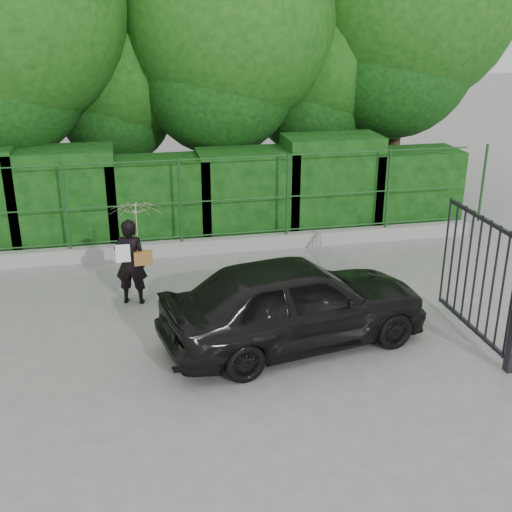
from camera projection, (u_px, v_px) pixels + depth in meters
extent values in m
plane|color=gray|center=(185.00, 362.00, 9.57)|extent=(80.00, 80.00, 0.00)
cube|color=#9E9E99|center=(164.00, 249.00, 13.62)|extent=(14.00, 0.25, 0.30)
cylinder|color=#1A461C|center=(66.00, 207.00, 12.88)|extent=(0.06, 0.06, 1.80)
cylinder|color=#1A461C|center=(180.00, 200.00, 13.32)|extent=(0.06, 0.06, 1.80)
cylinder|color=#1A461C|center=(287.00, 194.00, 13.75)|extent=(0.06, 0.06, 1.80)
cylinder|color=#1A461C|center=(388.00, 189.00, 14.19)|extent=(0.06, 0.06, 1.80)
cylinder|color=#1A461C|center=(483.00, 183.00, 14.62)|extent=(0.06, 0.06, 1.80)
cylinder|color=#1A461C|center=(163.00, 238.00, 13.53)|extent=(13.60, 0.03, 0.03)
cylinder|color=#1A461C|center=(161.00, 204.00, 13.26)|extent=(13.60, 0.03, 0.03)
cylinder|color=#1A461C|center=(159.00, 161.00, 12.94)|extent=(13.60, 0.03, 0.03)
cube|color=black|center=(65.00, 199.00, 13.82)|extent=(2.20, 1.20, 2.18)
cube|color=black|center=(158.00, 200.00, 14.25)|extent=(2.20, 1.20, 1.88)
cube|color=black|center=(247.00, 193.00, 14.61)|extent=(2.20, 1.20, 1.98)
cube|color=black|center=(331.00, 183.00, 14.94)|extent=(2.20, 1.20, 2.23)
cube|color=black|center=(410.00, 187.00, 15.39)|extent=(2.20, 1.20, 1.82)
cylinder|color=black|center=(20.00, 133.00, 14.76)|extent=(0.36, 0.36, 4.50)
sphere|color=#14470F|center=(3.00, 7.00, 13.78)|extent=(5.40, 5.40, 5.40)
cylinder|color=black|center=(130.00, 144.00, 16.65)|extent=(0.36, 0.36, 3.25)
sphere|color=#14470F|center=(125.00, 66.00, 15.94)|extent=(3.90, 3.90, 3.90)
cylinder|color=black|center=(231.00, 128.00, 16.02)|extent=(0.36, 0.36, 4.25)
sphere|color=#14470F|center=(230.00, 20.00, 15.10)|extent=(5.10, 5.10, 5.10)
cylinder|color=black|center=(319.00, 134.00, 17.27)|extent=(0.36, 0.36, 3.50)
sphere|color=#14470F|center=(321.00, 53.00, 16.51)|extent=(4.20, 4.20, 4.20)
cylinder|color=black|center=(396.00, 111.00, 17.06)|extent=(0.36, 0.36, 4.75)
cube|color=black|center=(470.00, 326.00, 10.34)|extent=(0.05, 2.00, 0.06)
cube|color=black|center=(484.00, 220.00, 9.69)|extent=(0.05, 2.00, 0.06)
cylinder|color=black|center=(511.00, 300.00, 9.14)|extent=(0.04, 0.04, 1.90)
cylinder|color=black|center=(502.00, 293.00, 9.37)|extent=(0.04, 0.04, 1.90)
cylinder|color=black|center=(493.00, 286.00, 9.60)|extent=(0.04, 0.04, 1.90)
cylinder|color=black|center=(484.00, 279.00, 9.83)|extent=(0.04, 0.04, 1.90)
cylinder|color=black|center=(475.00, 273.00, 10.06)|extent=(0.04, 0.04, 1.90)
cylinder|color=black|center=(467.00, 267.00, 10.29)|extent=(0.04, 0.04, 1.90)
cylinder|color=black|center=(460.00, 262.00, 10.51)|extent=(0.04, 0.04, 1.90)
cylinder|color=black|center=(452.00, 256.00, 10.74)|extent=(0.04, 0.04, 1.90)
cylinder|color=black|center=(445.00, 251.00, 10.97)|extent=(0.04, 0.04, 1.90)
imported|color=black|center=(131.00, 262.00, 11.24)|extent=(0.64, 0.49, 1.56)
imported|color=beige|center=(137.00, 226.00, 11.08)|extent=(0.91, 0.93, 0.83)
cube|color=brown|center=(143.00, 258.00, 11.17)|extent=(0.32, 0.15, 0.24)
cube|color=white|center=(123.00, 253.00, 11.03)|extent=(0.25, 0.02, 0.32)
imported|color=black|center=(295.00, 302.00, 9.87)|extent=(4.41, 2.44, 1.42)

